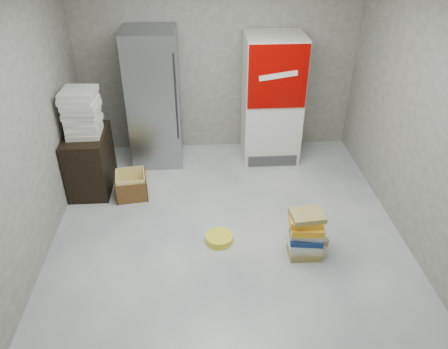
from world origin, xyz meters
The scene contains 10 objects.
ground centered at (0.00, 0.00, 0.00)m, with size 5.00×5.00×0.00m, color silver.
room_shell centered at (0.00, 0.00, 1.80)m, with size 4.04×5.04×2.82m.
steel_fridge centered at (-0.90, 2.13, 0.95)m, with size 0.70×0.72×1.90m.
coke_cooler centered at (0.75, 2.12, 0.90)m, with size 0.80×0.73×1.80m.
wood_shelf centered at (-1.73, 1.40, 0.40)m, with size 0.50×0.80×0.80m, color black.
supply_box_stack centered at (-1.72, 1.40, 1.09)m, with size 0.45×0.44×0.58m.
phonebook_stack_main centered at (0.80, -0.08, 0.28)m, with size 0.39×0.34×0.55m.
phonebook_stack_side centered at (0.87, -0.02, 0.15)m, with size 0.38×0.31×0.30m.
cardboard_box centered at (-1.20, 1.17, 0.13)m, with size 0.45×0.45×0.32m.
bucket_lid centered at (-0.11, 0.18, 0.04)m, with size 0.31×0.31×0.08m, color yellow.
Camera 1 is at (-0.29, -3.61, 3.30)m, focal length 35.00 mm.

